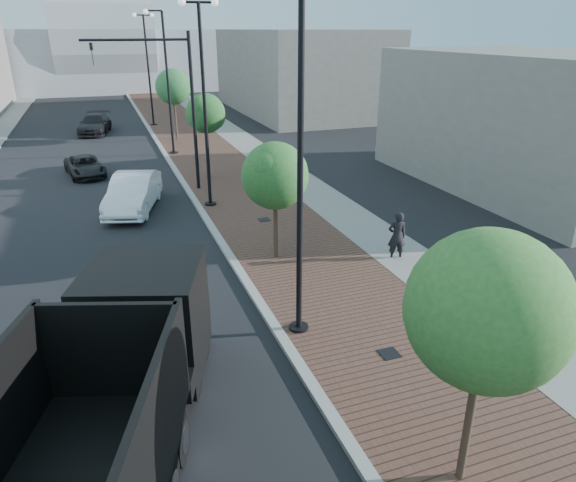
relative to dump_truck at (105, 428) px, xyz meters
name	(u,v)px	position (x,y,z in m)	size (l,w,h in m)	color
sidewalk	(199,135)	(8.14, 33.96, -1.44)	(7.00, 140.00, 0.12)	#4C2D23
concrete_strip	(231,133)	(10.84, 33.96, -1.43)	(2.40, 140.00, 0.13)	slate
curb	(155,138)	(4.64, 33.96, -1.43)	(0.30, 140.00, 0.14)	gray
dump_truck	(105,428)	(0.00, 0.00, 0.00)	(6.79, 13.60, 3.55)	black
white_sedan	(133,193)	(1.73, 16.74, -0.64)	(1.82, 5.21, 1.72)	white
dark_car_mid	(85,166)	(-0.48, 24.24, -0.93)	(1.89, 4.10, 1.14)	black
dark_car_far	(95,124)	(0.30, 38.17, -0.73)	(2.14, 5.27, 1.53)	black
pedestrian	(397,236)	(10.47, 7.39, -0.54)	(0.70, 0.46, 1.91)	black
streetlight_1	(296,187)	(5.13, 3.96, 2.85)	(1.44, 0.56, 9.21)	black
streetlight_2	(205,106)	(5.24, 15.96, 3.32)	(1.72, 0.56, 9.28)	black
streetlight_3	(167,90)	(5.13, 27.96, 2.85)	(1.44, 0.56, 9.21)	black
streetlight_4	(148,70)	(5.24, 39.96, 3.32)	(1.72, 0.56, 9.28)	black
traffic_mast	(174,96)	(4.34, 18.96, 3.49)	(5.09, 0.20, 8.00)	black
tree_0	(489,310)	(6.29, -2.01, 2.27)	(2.77, 2.77, 5.17)	#382619
tree_1	(276,176)	(6.29, 8.99, 1.75)	(2.45, 2.41, 4.46)	#382619
tree_2	(206,114)	(6.29, 20.99, 2.23)	(2.25, 2.18, 4.83)	#382619
tree_3	(174,87)	(6.29, 32.99, 2.52)	(2.64, 2.63, 5.34)	#382619
convention_center	(102,44)	(2.64, 78.96, 4.51)	(50.00, 30.00, 50.00)	#ACAEB6
commercial_block_ne	(299,71)	(20.64, 43.96, 2.50)	(12.00, 22.00, 8.00)	#64615A
commercial_block_e	(534,121)	(22.64, 13.96, 2.00)	(10.00, 16.00, 7.00)	#65635B
utility_cover_1	(389,353)	(7.04, 1.96, -1.37)	(0.50, 0.50, 0.02)	black
utility_cover_2	(264,220)	(7.04, 12.96, -1.37)	(0.50, 0.50, 0.02)	black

